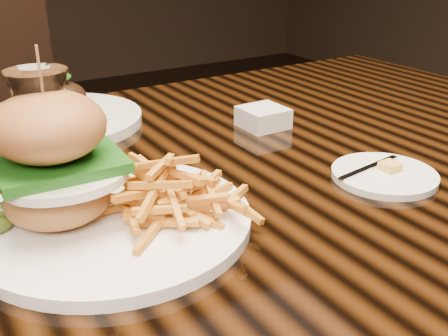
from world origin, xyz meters
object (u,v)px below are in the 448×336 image
dining_table (188,214)px  burger_plate (102,184)px  chair_far (4,138)px  far_dish (55,116)px  wine_glass (42,114)px

dining_table → burger_plate: burger_plate is taller
dining_table → burger_plate: 0.23m
chair_far → far_dish: bearing=-103.3°
dining_table → chair_far: chair_far is taller
far_dish → chair_far: (-0.01, 0.60, -0.23)m
chair_far → wine_glass: bearing=-109.4°
burger_plate → wine_glass: bearing=150.0°
burger_plate → wine_glass: size_ratio=1.76×
dining_table → wine_glass: 0.30m
far_dish → chair_far: 0.64m
far_dish → chair_far: size_ratio=0.32×
wine_glass → chair_far: 1.01m
dining_table → far_dish: 0.33m
far_dish → wine_glass: bearing=-105.8°
dining_table → wine_glass: bearing=-165.2°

